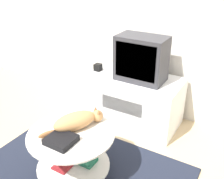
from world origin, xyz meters
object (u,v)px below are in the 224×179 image
at_px(dvd_box, 61,140).
at_px(cat, 77,121).
at_px(tv, 141,59).
at_px(speaker, 98,67).

xyz_separation_m(dvd_box, cat, (-0.02, 0.23, 0.05)).
bearing_deg(cat, tv, 20.29).
height_order(tv, cat, tv).
bearing_deg(tv, speaker, -178.20).
height_order(tv, dvd_box, tv).
height_order(speaker, cat, speaker).
relative_size(speaker, dvd_box, 0.37).
relative_size(tv, dvd_box, 2.44).
height_order(tv, speaker, tv).
xyz_separation_m(tv, dvd_box, (-0.11, -1.24, -0.32)).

